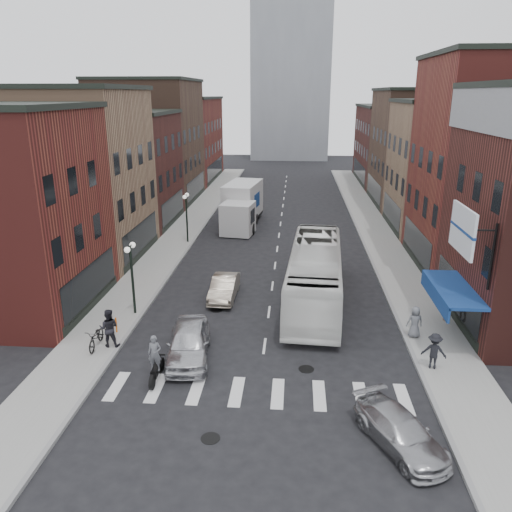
% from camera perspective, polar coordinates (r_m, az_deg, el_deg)
% --- Properties ---
extents(ground, '(160.00, 160.00, 0.00)m').
position_cam_1_polar(ground, '(23.89, 0.82, -11.38)').
color(ground, black).
rests_on(ground, ground).
extents(sidewalk_left, '(3.00, 74.00, 0.15)m').
position_cam_1_polar(sidewalk_left, '(45.39, -8.11, 3.02)').
color(sidewalk_left, gray).
rests_on(sidewalk_left, ground).
extents(sidewalk_right, '(3.00, 74.00, 0.15)m').
position_cam_1_polar(sidewalk_right, '(44.90, 13.61, 2.52)').
color(sidewalk_right, gray).
rests_on(sidewalk_right, ground).
extents(curb_left, '(0.20, 74.00, 0.16)m').
position_cam_1_polar(curb_left, '(45.11, -6.24, 2.90)').
color(curb_left, gray).
rests_on(curb_left, ground).
extents(curb_right, '(0.20, 74.00, 0.16)m').
position_cam_1_polar(curb_right, '(44.70, 11.70, 2.49)').
color(curb_right, gray).
rests_on(curb_right, ground).
extents(crosswalk_stripes, '(12.00, 2.20, 0.01)m').
position_cam_1_polar(crosswalk_stripes, '(21.34, 0.27, -15.34)').
color(crosswalk_stripes, silver).
rests_on(crosswalk_stripes, ground).
extents(bldg_left_mid_a, '(10.30, 10.20, 12.30)m').
position_cam_1_polar(bldg_left_mid_a, '(38.79, -20.61, 8.67)').
color(bldg_left_mid_a, '#8D694E').
rests_on(bldg_left_mid_a, ground).
extents(bldg_left_mid_b, '(10.30, 10.20, 10.30)m').
position_cam_1_polar(bldg_left_mid_b, '(48.08, -15.55, 9.58)').
color(bldg_left_mid_b, '#431C18').
rests_on(bldg_left_mid_b, ground).
extents(bldg_left_far_a, '(10.30, 12.20, 13.30)m').
position_cam_1_polar(bldg_left_far_a, '(58.31, -12.01, 12.72)').
color(bldg_left_far_a, '#4A3125').
rests_on(bldg_left_far_a, ground).
extents(bldg_left_far_b, '(10.30, 16.20, 11.30)m').
position_cam_1_polar(bldg_left_far_b, '(71.89, -8.81, 13.05)').
color(bldg_left_far_b, maroon).
rests_on(bldg_left_far_b, ground).
extents(bldg_right_mid_a, '(10.30, 10.20, 14.30)m').
position_cam_1_polar(bldg_right_mid_a, '(37.63, 26.20, 9.26)').
color(bldg_right_mid_a, maroon).
rests_on(bldg_right_mid_a, ground).
extents(bldg_right_mid_b, '(10.30, 10.20, 11.30)m').
position_cam_1_polar(bldg_right_mid_b, '(47.19, 21.66, 9.43)').
color(bldg_right_mid_b, '#8D694E').
rests_on(bldg_right_mid_b, ground).
extents(bldg_right_far_a, '(10.30, 12.20, 12.30)m').
position_cam_1_polar(bldg_right_far_a, '(57.68, 18.64, 11.62)').
color(bldg_right_far_a, '#4A3125').
rests_on(bldg_right_far_a, ground).
extents(bldg_right_far_b, '(10.30, 16.20, 10.30)m').
position_cam_1_polar(bldg_right_far_b, '(71.38, 15.94, 12.14)').
color(bldg_right_far_b, '#431C18').
rests_on(bldg_right_far_b, ground).
extents(awning_blue, '(1.80, 5.00, 0.78)m').
position_cam_1_polar(awning_blue, '(26.11, 21.22, -3.65)').
color(awning_blue, navy).
rests_on(awning_blue, ground).
extents(billboard_sign, '(1.52, 3.00, 3.70)m').
position_cam_1_polar(billboard_sign, '(23.15, 22.72, 2.62)').
color(billboard_sign, black).
rests_on(billboard_sign, ground).
extents(distant_tower, '(14.00, 14.00, 50.00)m').
position_cam_1_polar(distant_tower, '(99.64, 4.16, 25.72)').
color(distant_tower, '#9399A0').
rests_on(distant_tower, ground).
extents(streetlamp_near, '(0.32, 1.22, 4.11)m').
position_cam_1_polar(streetlamp_near, '(27.69, -14.05, -1.08)').
color(streetlamp_near, black).
rests_on(streetlamp_near, ground).
extents(streetlamp_far, '(0.32, 1.22, 4.11)m').
position_cam_1_polar(streetlamp_far, '(40.69, -7.97, 5.39)').
color(streetlamp_far, black).
rests_on(streetlamp_far, ground).
extents(bike_rack, '(0.08, 0.68, 0.80)m').
position_cam_1_polar(bike_rack, '(26.29, -15.90, -7.87)').
color(bike_rack, '#D8590C').
rests_on(bike_rack, sidewalk_left).
extents(box_truck, '(3.47, 9.14, 3.85)m').
position_cam_1_polar(box_truck, '(45.93, -1.67, 5.72)').
color(box_truck, silver).
rests_on(box_truck, ground).
extents(motorcycle_rider, '(0.59, 2.08, 2.12)m').
position_cam_1_polar(motorcycle_rider, '(22.03, -11.42, -11.56)').
color(motorcycle_rider, black).
rests_on(motorcycle_rider, ground).
extents(transit_bus, '(3.65, 12.47, 3.43)m').
position_cam_1_polar(transit_bus, '(29.25, 6.75, -2.10)').
color(transit_bus, white).
rests_on(transit_bus, ground).
extents(sedan_left_near, '(2.47, 4.92, 1.61)m').
position_cam_1_polar(sedan_left_near, '(23.58, -7.72, -9.75)').
color(sedan_left_near, silver).
rests_on(sedan_left_near, ground).
extents(sedan_left_far, '(1.50, 4.10, 1.34)m').
position_cam_1_polar(sedan_left_far, '(29.99, -3.66, -3.62)').
color(sedan_left_far, '#B6A893').
rests_on(sedan_left_far, ground).
extents(curb_car, '(3.33, 4.45, 1.20)m').
position_cam_1_polar(curb_car, '(19.00, 16.18, -18.71)').
color(curb_car, '#A3A4A7').
rests_on(curb_car, ground).
extents(parked_bicycle, '(0.76, 1.94, 1.00)m').
position_cam_1_polar(parked_bicycle, '(25.33, -17.78, -8.84)').
color(parked_bicycle, black).
rests_on(parked_bicycle, sidewalk_left).
extents(ped_left_solo, '(0.97, 0.62, 1.90)m').
position_cam_1_polar(ped_left_solo, '(25.04, -16.46, -7.89)').
color(ped_left_solo, black).
rests_on(ped_left_solo, sidewalk_left).
extents(ped_right_a, '(1.17, 0.80, 1.66)m').
position_cam_1_polar(ped_right_a, '(23.64, 19.68, -10.18)').
color(ped_right_a, black).
rests_on(ped_right_a, sidewalk_right).
extents(ped_right_b, '(0.97, 0.58, 1.56)m').
position_cam_1_polar(ped_right_b, '(28.51, 21.16, -5.50)').
color(ped_right_b, '#866244').
rests_on(ped_right_b, sidewalk_right).
extents(ped_right_c, '(0.83, 0.59, 1.61)m').
position_cam_1_polar(ped_right_c, '(26.18, 17.70, -7.19)').
color(ped_right_c, slate).
rests_on(ped_right_c, sidewalk_right).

